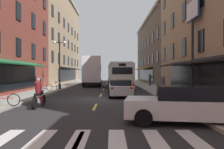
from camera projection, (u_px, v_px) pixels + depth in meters
ground_plane at (99, 100)px, 16.11m from camera, size 34.80×80.00×0.10m
lane_centre_dashes at (99, 100)px, 15.86m from camera, size 0.14×73.90×0.01m
crosswalk_near at (78, 143)px, 6.11m from camera, size 7.10×2.80×0.01m
sidewalk_left at (18, 98)px, 16.13m from camera, size 3.00×80.00×0.14m
sidewalk_right at (181, 98)px, 16.09m from camera, size 3.00×80.00×0.14m
billboard_sign at (193, 24)px, 16.87m from camera, size 0.40×2.48×7.31m
transit_bus at (120, 75)px, 27.88m from camera, size 2.90×11.22×3.08m
box_truck at (93, 71)px, 31.87m from camera, size 2.86×8.26×4.08m
sedan_near at (186, 104)px, 8.51m from camera, size 4.68×2.53×1.42m
sedan_mid at (121, 88)px, 18.13m from camera, size 1.98×4.33×1.34m
sedan_far at (97, 79)px, 42.98m from camera, size 2.00×4.63×1.31m
motorcycle_rider at (40, 95)px, 12.39m from camera, size 0.62×2.07×1.66m
bicycle_near at (55, 87)px, 21.95m from camera, size 1.70×0.48×0.91m
bicycle_mid at (4, 99)px, 11.89m from camera, size 1.69×0.51×0.91m
pedestrian_near at (151, 79)px, 30.90m from camera, size 0.52×0.47×1.75m
pedestrian_mid at (163, 84)px, 18.23m from camera, size 0.36×0.36×1.63m
street_lamp_twin at (60, 62)px, 24.37m from camera, size 1.42×0.32×5.24m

